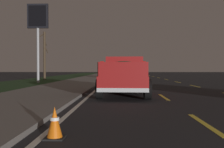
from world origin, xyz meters
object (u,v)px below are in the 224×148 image
Objects in this scene: bare_tree_far at (44,54)px; traffic_cone_near at (55,123)px; gas_price_sign at (38,23)px; pickup_truck at (124,75)px; sedan_red at (122,73)px.

traffic_cone_near is (-25.76, -7.91, -2.73)m from bare_tree_far.
gas_price_sign is at bearing -167.72° from bare_tree_far.
pickup_truck is at bearing -9.93° from traffic_cone_near.
gas_price_sign reaches higher than pickup_truck.
gas_price_sign is (10.57, 7.71, 4.42)m from pickup_truck.
traffic_cone_near is at bearing -161.10° from gas_price_sign.
gas_price_sign is 12.35× the size of traffic_cone_near.
sedan_red is at bearing 0.06° from pickup_truck.
bare_tree_far is at bearing 17.07° from traffic_cone_near.
traffic_cone_near is at bearing 170.07° from pickup_truck.
sedan_red is (19.77, 0.02, -0.20)m from pickup_truck.
sedan_red is 12.85m from gas_price_sign.
bare_tree_far is at bearing 27.50° from pickup_truck.
pickup_truck reaches higher than sedan_red.
traffic_cone_near is (-7.90, 1.38, -0.70)m from pickup_truck.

